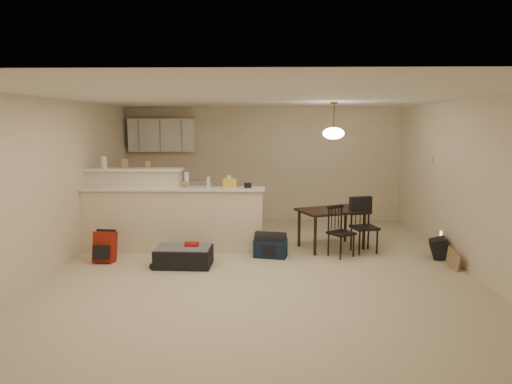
{
  "coord_description": "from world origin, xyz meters",
  "views": [
    {
      "loc": [
        0.08,
        -6.56,
        2.13
      ],
      "look_at": [
        -0.1,
        0.7,
        1.05
      ],
      "focal_mm": 32.0,
      "sensor_mm": 36.0,
      "label": 1
    }
  ],
  "objects_px": {
    "dining_chair_near": "(341,232)",
    "black_daypack": "(439,248)",
    "dining_table": "(331,214)",
    "navy_duffel": "(270,248)",
    "pendant_lamp": "(334,133)",
    "red_backpack": "(105,247)",
    "dining_chair_far": "(364,226)",
    "suitcase": "(184,257)"
  },
  "relations": [
    {
      "from": "dining_table",
      "to": "black_daypack",
      "type": "xyz_separation_m",
      "value": [
        1.66,
        -0.56,
        -0.44
      ]
    },
    {
      "from": "dining_chair_far",
      "to": "red_backpack",
      "type": "relative_size",
      "value": 1.9
    },
    {
      "from": "dining_chair_far",
      "to": "dining_table",
      "type": "bearing_deg",
      "value": 137.82
    },
    {
      "from": "suitcase",
      "to": "black_daypack",
      "type": "bearing_deg",
      "value": 8.83
    },
    {
      "from": "suitcase",
      "to": "red_backpack",
      "type": "bearing_deg",
      "value": 173.55
    },
    {
      "from": "dining_chair_far",
      "to": "red_backpack",
      "type": "xyz_separation_m",
      "value": [
        -4.16,
        -0.63,
        -0.21
      ]
    },
    {
      "from": "navy_duffel",
      "to": "pendant_lamp",
      "type": "bearing_deg",
      "value": 38.82
    },
    {
      "from": "pendant_lamp",
      "to": "suitcase",
      "type": "xyz_separation_m",
      "value": [
        -2.37,
        -1.07,
        -1.85
      ]
    },
    {
      "from": "pendant_lamp",
      "to": "dining_chair_far",
      "type": "height_order",
      "value": "pendant_lamp"
    },
    {
      "from": "red_backpack",
      "to": "black_daypack",
      "type": "height_order",
      "value": "red_backpack"
    },
    {
      "from": "red_backpack",
      "to": "dining_chair_near",
      "type": "bearing_deg",
      "value": 11.04
    },
    {
      "from": "suitcase",
      "to": "navy_duffel",
      "type": "bearing_deg",
      "value": 22.68
    },
    {
      "from": "dining_table",
      "to": "black_daypack",
      "type": "distance_m",
      "value": 1.81
    },
    {
      "from": "navy_duffel",
      "to": "dining_table",
      "type": "bearing_deg",
      "value": 38.82
    },
    {
      "from": "pendant_lamp",
      "to": "suitcase",
      "type": "bearing_deg",
      "value": -155.74
    },
    {
      "from": "dining_table",
      "to": "navy_duffel",
      "type": "xyz_separation_m",
      "value": [
        -1.05,
        -0.56,
        -0.46
      ]
    },
    {
      "from": "dining_chair_near",
      "to": "red_backpack",
      "type": "relative_size",
      "value": 1.73
    },
    {
      "from": "dining_table",
      "to": "navy_duffel",
      "type": "relative_size",
      "value": 2.48
    },
    {
      "from": "pendant_lamp",
      "to": "red_backpack",
      "type": "relative_size",
      "value": 1.3
    },
    {
      "from": "suitcase",
      "to": "navy_duffel",
      "type": "height_order",
      "value": "navy_duffel"
    },
    {
      "from": "black_daypack",
      "to": "dining_chair_near",
      "type": "bearing_deg",
      "value": 106.11
    },
    {
      "from": "dining_table",
      "to": "red_backpack",
      "type": "height_order",
      "value": "dining_table"
    },
    {
      "from": "dining_table",
      "to": "dining_chair_far",
      "type": "height_order",
      "value": "dining_chair_far"
    },
    {
      "from": "pendant_lamp",
      "to": "navy_duffel",
      "type": "distance_m",
      "value": 2.2
    },
    {
      "from": "dining_chair_near",
      "to": "suitcase",
      "type": "distance_m",
      "value": 2.54
    },
    {
      "from": "dining_table",
      "to": "dining_chair_near",
      "type": "bearing_deg",
      "value": -102.47
    },
    {
      "from": "pendant_lamp",
      "to": "navy_duffel",
      "type": "bearing_deg",
      "value": -151.88
    },
    {
      "from": "dining_chair_near",
      "to": "black_daypack",
      "type": "height_order",
      "value": "dining_chair_near"
    },
    {
      "from": "dining_table",
      "to": "suitcase",
      "type": "xyz_separation_m",
      "value": [
        -2.37,
        -1.07,
        -0.46
      ]
    },
    {
      "from": "pendant_lamp",
      "to": "dining_chair_far",
      "type": "bearing_deg",
      "value": -26.23
    },
    {
      "from": "dining_chair_far",
      "to": "navy_duffel",
      "type": "height_order",
      "value": "dining_chair_far"
    },
    {
      "from": "dining_chair_near",
      "to": "navy_duffel",
      "type": "xyz_separation_m",
      "value": [
        -1.14,
        -0.06,
        -0.27
      ]
    },
    {
      "from": "navy_duffel",
      "to": "red_backpack",
      "type": "bearing_deg",
      "value": -162.15
    },
    {
      "from": "dining_chair_near",
      "to": "navy_duffel",
      "type": "height_order",
      "value": "dining_chair_near"
    },
    {
      "from": "dining_table",
      "to": "black_daypack",
      "type": "bearing_deg",
      "value": -41.53
    },
    {
      "from": "pendant_lamp",
      "to": "black_daypack",
      "type": "height_order",
      "value": "pendant_lamp"
    },
    {
      "from": "dining_table",
      "to": "red_backpack",
      "type": "distance_m",
      "value": 3.76
    },
    {
      "from": "pendant_lamp",
      "to": "dining_chair_far",
      "type": "distance_m",
      "value": 1.64
    },
    {
      "from": "navy_duffel",
      "to": "black_daypack",
      "type": "bearing_deg",
      "value": 10.7
    },
    {
      "from": "black_daypack",
      "to": "navy_duffel",
      "type": "bearing_deg",
      "value": 108.22
    },
    {
      "from": "dining_chair_far",
      "to": "suitcase",
      "type": "bearing_deg",
      "value": 179.79
    },
    {
      "from": "pendant_lamp",
      "to": "dining_chair_near",
      "type": "height_order",
      "value": "pendant_lamp"
    }
  ]
}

